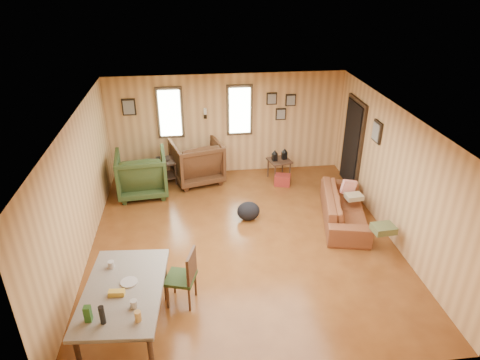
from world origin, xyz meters
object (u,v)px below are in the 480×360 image
at_px(recliner_green, 142,171).
at_px(side_table, 279,159).
at_px(recliner_brown, 197,159).
at_px(end_table, 164,168).
at_px(dining_table, 123,294).
at_px(sofa, 345,203).

relative_size(recliner_green, side_table, 1.41).
relative_size(recliner_brown, end_table, 1.60).
xyz_separation_m(end_table, side_table, (2.68, -0.14, 0.14)).
relative_size(recliner_brown, dining_table, 0.63).
relative_size(sofa, recliner_brown, 1.84).
distance_m(sofa, recliner_green, 4.36).
height_order(recliner_brown, side_table, recliner_brown).
relative_size(recliner_green, dining_table, 0.62).
bearing_deg(sofa, recliner_brown, 66.03).
bearing_deg(recliner_brown, side_table, 160.21).
distance_m(recliner_green, end_table, 0.67).
height_order(sofa, recliner_green, recliner_green).
distance_m(sofa, side_table, 2.16).
bearing_deg(end_table, recliner_green, -133.77).
height_order(recliner_green, dining_table, dining_table).
bearing_deg(recliner_green, end_table, -139.06).
height_order(side_table, dining_table, dining_table).
relative_size(recliner_brown, recliner_green, 1.01).
height_order(sofa, end_table, sofa).
xyz_separation_m(recliner_brown, recliner_green, (-1.21, -0.49, -0.00)).
distance_m(recliner_green, dining_table, 4.19).
relative_size(recliner_green, end_table, 1.59).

